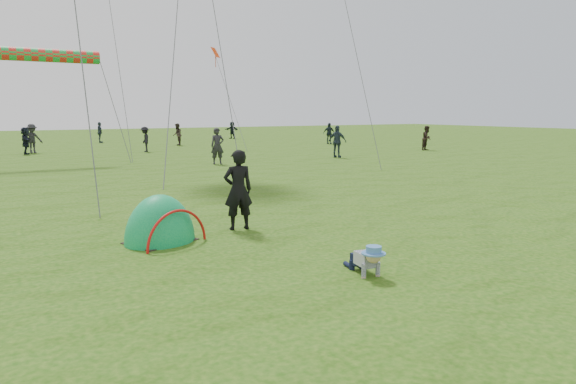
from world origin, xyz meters
TOP-DOWN VIEW (x-y plane):
  - ground at (0.00, 0.00)m, footprint 140.00×140.00m
  - crawling_toddler at (0.77, -0.79)m, footprint 0.59×0.76m
  - popup_tent at (-1.47, 2.96)m, footprint 1.81×1.66m
  - standing_adult at (0.35, 3.15)m, footprint 0.70×0.52m
  - crowd_person_1 at (8.07, 30.80)m, footprint 0.88×0.98m
  - crowd_person_2 at (12.55, 16.43)m, footprint 0.95×1.11m
  - crowd_person_3 at (-1.93, 28.49)m, footprint 1.30×0.96m
  - crowd_person_5 at (-2.35, 27.68)m, footprint 0.60×1.54m
  - crowd_person_6 at (5.37, 16.44)m, footprint 0.72×0.55m
  - crowd_person_7 at (20.85, 17.83)m, footprint 0.94×0.84m
  - crowd_person_8 at (18.96, 26.47)m, footprint 1.04×0.64m
  - crowd_person_9 at (4.35, 25.92)m, footprint 0.71×1.10m
  - crowd_person_11 at (15.59, 37.53)m, footprint 1.14×1.52m
  - crowd_person_14 at (3.67, 37.31)m, footprint 0.57×1.04m
  - rainbow_tube_kite at (-2.54, 20.84)m, footprint 6.80×0.64m
  - diamond_kite_0 at (10.16, 28.05)m, footprint 0.88×0.88m

SIDE VIEW (x-z plane):
  - ground at x=0.00m, z-range 0.00..0.00m
  - popup_tent at x=-1.47m, z-range -0.96..0.96m
  - crawling_toddler at x=0.77m, z-range 0.00..0.53m
  - crowd_person_11 at x=15.59m, z-range 0.00..1.60m
  - crowd_person_9 at x=4.35m, z-range 0.00..1.60m
  - crowd_person_7 at x=20.85m, z-range 0.00..1.61m
  - crowd_person_5 at x=-2.35m, z-range 0.00..1.63m
  - crowd_person_8 at x=18.96m, z-range 0.00..1.66m
  - crowd_person_1 at x=8.07m, z-range 0.00..1.66m
  - crowd_person_14 at x=3.67m, z-range 0.00..1.69m
  - standing_adult at x=0.35m, z-range 0.00..1.76m
  - crowd_person_6 at x=5.37m, z-range 0.00..1.78m
  - crowd_person_2 at x=12.55m, z-range 0.00..1.79m
  - crowd_person_3 at x=-1.93m, z-range 0.00..1.80m
  - rainbow_tube_kite at x=-2.54m, z-range 4.92..5.56m
  - diamond_kite_0 at x=10.16m, z-range 6.34..7.05m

